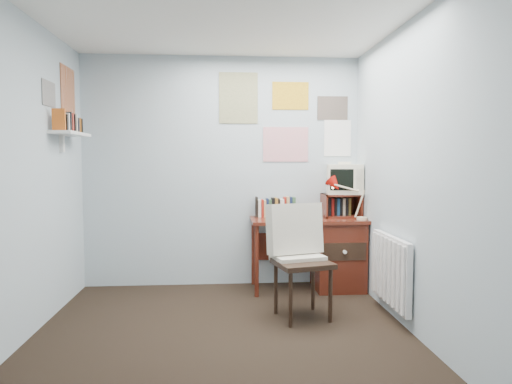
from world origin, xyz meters
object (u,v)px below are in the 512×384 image
desk (332,251)px  crt_tv (344,178)px  desk_lamp (362,201)px  wall_shelf (71,134)px  radiator (391,270)px  tv_riser (341,205)px  desk_chair (303,263)px

desk → crt_tv: crt_tv is taller
desk_lamp → wall_shelf: size_ratio=0.64×
crt_tv → wall_shelf: (-2.73, -0.51, 0.44)m
desk_lamp → wall_shelf: (-2.84, -0.23, 0.66)m
radiator → wall_shelf: size_ratio=1.29×
desk_lamp → radiator: size_ratio=0.49×
tv_riser → crt_tv: bearing=28.4°
desk_chair → desk_lamp: 1.15m
tv_riser → crt_tv: (0.04, 0.02, 0.30)m
tv_riser → radiator: 1.15m
desk_lamp → tv_riser: bearing=106.3°
crt_tv → desk_lamp: bearing=-58.8°
desk_lamp → desk_chair: bearing=-148.9°
desk_chair → desk_lamp: bearing=30.5°
radiator → crt_tv: bearing=97.2°
desk_chair → crt_tv: bearing=44.1°
crt_tv → wall_shelf: wall_shelf is taller
desk → radiator: desk is taller
desk → crt_tv: 0.81m
tv_riser → wall_shelf: wall_shelf is taller
radiator → wall_shelf: wall_shelf is taller
desk_lamp → wall_shelf: bearing=171.3°
desk_chair → desk_lamp: size_ratio=2.44×
desk_chair → wall_shelf: 2.43m
desk_chair → wall_shelf: wall_shelf is taller
wall_shelf → desk_lamp: bearing=4.5°
tv_riser → wall_shelf: (-2.69, -0.49, 0.74)m
desk_lamp → tv_riser: (-0.15, 0.26, -0.07)m
wall_shelf → desk_chair: bearing=-13.7°
crt_tv → desk_chair: bearing=-112.6°
radiator → wall_shelf: (-2.86, 0.55, 1.20)m
tv_riser → wall_shelf: 2.83m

